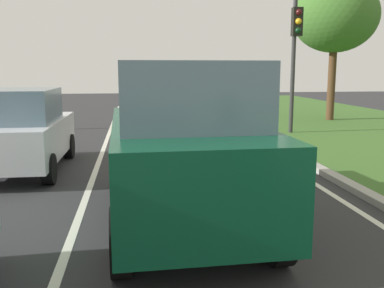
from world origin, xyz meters
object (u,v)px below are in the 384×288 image
at_px(traffic_light_near_right, 295,45).
at_px(car_hatchback_far, 22,131).
at_px(car_suv_ahead, 182,143).
at_px(tree_roadside_far, 335,16).

bearing_deg(traffic_light_near_right, car_hatchback_far, -150.53).
height_order(car_suv_ahead, traffic_light_near_right, traffic_light_near_right).
bearing_deg(car_suv_ahead, car_hatchback_far, 128.05).
xyz_separation_m(car_suv_ahead, car_hatchback_far, (-3.04, 3.66, -0.28)).
bearing_deg(car_hatchback_far, tree_roadside_far, 36.92).
xyz_separation_m(car_suv_ahead, traffic_light_near_right, (4.63, 7.99, 1.81)).
relative_size(car_suv_ahead, traffic_light_near_right, 1.03).
distance_m(car_suv_ahead, tree_roadside_far, 14.15).
bearing_deg(traffic_light_near_right, car_suv_ahead, -120.06).
distance_m(car_hatchback_far, tree_roadside_far, 13.67).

